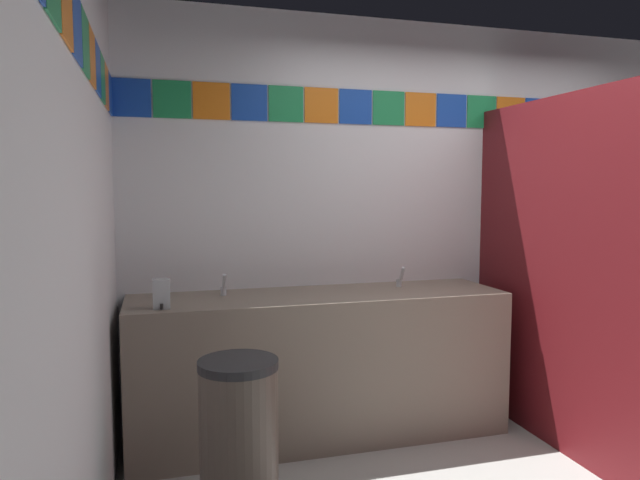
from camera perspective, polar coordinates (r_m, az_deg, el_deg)
The scene contains 9 objects.
wall_back at distance 4.19m, azimuth 12.41°, elevation 2.26°, with size 4.46×0.09×2.66m.
wall_side at distance 2.14m, azimuth -23.50°, elevation -0.67°, with size 0.09×3.07×2.66m.
vanity_counter at distance 3.64m, azimuth -0.03°, elevation -12.16°, with size 2.29×0.61×0.89m.
faucet_left at distance 3.50m, azimuth -9.51°, elevation -4.64°, with size 0.04×0.10×0.14m.
faucet_right at distance 3.80m, azimuth 7.96°, elevation -3.86°, with size 0.04×0.10×0.14m.
soap_dispenser at distance 3.21m, azimuth -15.46°, elevation -5.18°, with size 0.09×0.09×0.16m.
stall_divider at distance 3.61m, azimuth 26.37°, elevation -3.36°, with size 0.92×1.50×2.07m.
toilet at distance 4.47m, azimuth 25.48°, elevation -11.38°, with size 0.39×0.49×0.74m.
trash_bin at distance 2.79m, azimuth -8.02°, elevation -19.29°, with size 0.36×0.36×0.77m.
Camera 1 is at (-1.98, -2.12, 1.54)m, focal length 32.28 mm.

